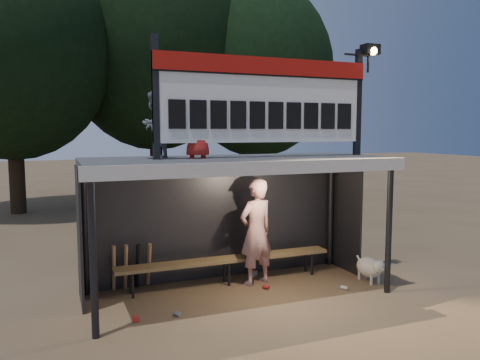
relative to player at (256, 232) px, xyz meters
The scene contains 13 objects.
ground 1.13m from the player, 144.53° to the right, with size 80.00×80.00×0.00m, color brown.
player is the anchor object (origin of this frame).
child_a 2.64m from the player, behind, with size 0.52×0.41×1.07m, color gray.
child_b 2.21m from the player, 166.74° to the right, with size 0.49×0.32×1.01m, color #AA201A.
dugout_shelter 1.02m from the player, 167.78° to the right, with size 5.10×2.08×2.32m.
scoreboard_assembly 2.40m from the player, 79.59° to the right, with size 4.10×0.27×1.99m.
bench 0.75m from the player, 157.90° to the left, with size 4.00×0.35×0.48m.
tree_left 11.58m from the player, 114.96° to the left, with size 6.46×6.46×9.27m.
tree_mid 12.32m from the player, 87.39° to the left, with size 7.22×7.22×10.36m.
tree_right 11.88m from the player, 66.05° to the left, with size 6.08×6.08×8.72m.
dog 2.20m from the player, 19.62° to the right, with size 0.36×0.81×0.49m.
bats 2.26m from the player, 167.65° to the left, with size 0.67×0.35×0.84m.
litter 1.06m from the player, 139.35° to the right, with size 3.71×1.54×0.08m.
Camera 1 is at (-2.83, -7.19, 2.77)m, focal length 35.00 mm.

